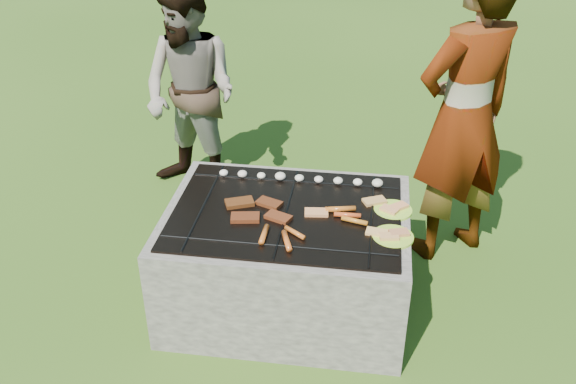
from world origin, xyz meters
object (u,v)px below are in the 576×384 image
(plate_far, at_px, (393,210))
(bystander, at_px, (191,94))
(fire_pit, at_px, (287,261))
(plate_near, at_px, (393,236))
(cook, at_px, (464,117))

(plate_far, relative_size, bystander, 0.17)
(plate_far, bearing_deg, fire_pit, -170.14)
(plate_far, xyz_separation_m, bystander, (-1.40, 1.07, 0.15))
(plate_far, xyz_separation_m, plate_near, (0.00, -0.25, 0.00))
(plate_far, height_order, plate_near, same)
(plate_far, bearing_deg, plate_near, -90.00)
(fire_pit, bearing_deg, plate_far, 9.86)
(fire_pit, distance_m, cook, 1.32)
(fire_pit, xyz_separation_m, bystander, (-0.84, 1.17, 0.48))
(plate_near, distance_m, bystander, 1.94)
(plate_far, distance_m, cook, 0.75)
(plate_near, xyz_separation_m, bystander, (-1.40, 1.33, 0.15))
(plate_far, relative_size, cook, 0.14)
(fire_pit, relative_size, cook, 0.71)
(bystander, bearing_deg, cook, 8.25)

